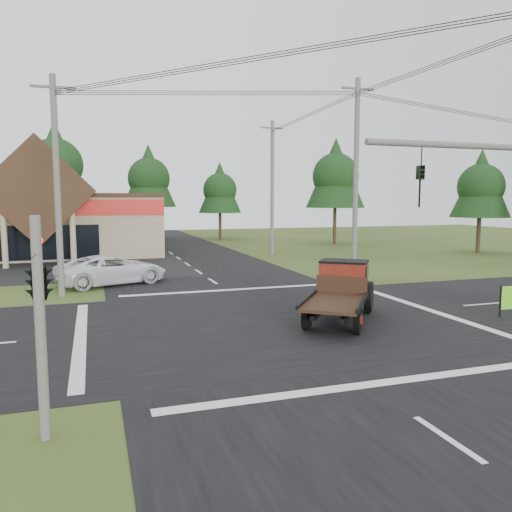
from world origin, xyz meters
name	(u,v)px	position (x,y,z in m)	size (l,w,h in m)	color
ground	(272,322)	(0.00, 0.00, 0.00)	(120.00, 120.00, 0.00)	#314418
road_ns	(272,322)	(0.00, 0.00, 0.01)	(12.00, 120.00, 0.02)	black
road_ew	(272,321)	(0.00, 0.00, 0.01)	(120.00, 12.00, 0.02)	black
traffic_signal_corner	(38,260)	(-7.50, -7.32, 3.52)	(0.53, 2.48, 4.40)	#595651
utility_pole_nw	(57,185)	(-8.00, 8.00, 5.39)	(2.00, 0.30, 10.50)	#595651
utility_pole_ne	(356,179)	(8.00, 8.00, 5.89)	(2.00, 0.30, 11.50)	#595651
utility_pole_n	(272,187)	(8.00, 22.00, 5.74)	(2.00, 0.30, 11.20)	#595651
tree_row_c	(56,162)	(-10.00, 41.00, 8.72)	(7.28, 7.28, 13.13)	#332316
tree_row_d	(149,176)	(0.00, 42.00, 7.38)	(6.16, 6.16, 11.11)	#332316
tree_row_e	(220,188)	(8.00, 40.00, 6.03)	(5.04, 5.04, 9.09)	#332316
tree_side_ne	(336,174)	(18.00, 30.00, 7.38)	(6.16, 6.16, 11.11)	#332316
tree_side_e_near	(481,184)	(26.00, 18.00, 6.03)	(5.04, 5.04, 9.09)	#332316
antique_flatbed_truck	(339,292)	(2.46, -0.76, 1.15)	(2.10, 5.50, 2.30)	#5B160D
white_pickup	(112,269)	(-5.50, 10.88, 0.83)	(2.75, 5.97, 1.66)	white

